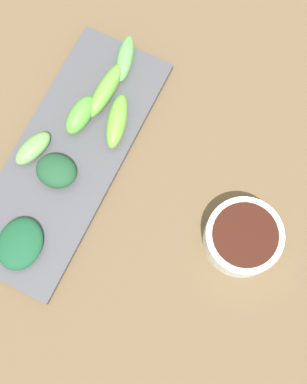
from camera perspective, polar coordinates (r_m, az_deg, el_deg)
tabletop at (r=0.77m, az=-2.47°, el=0.28°), size 2.10×2.10×0.02m
sauce_bowl at (r=0.73m, az=9.61°, el=-4.50°), size 0.10×0.10×0.05m
serving_plate at (r=0.77m, az=-9.03°, el=3.70°), size 0.15×0.39×0.01m
broccoli_stalk_0 at (r=0.77m, az=-12.68°, el=4.55°), size 0.05×0.07×0.02m
broccoli_stalk_1 at (r=0.80m, az=-3.05°, el=13.95°), size 0.04×0.08×0.02m
broccoli_leafy_2 at (r=0.75m, az=-10.28°, el=2.23°), size 0.06×0.05×0.03m
broccoli_stalk_3 at (r=0.77m, az=-7.78°, el=8.10°), size 0.03×0.06×0.03m
broccoli_leafy_4 at (r=0.74m, az=-14.00°, el=-5.34°), size 0.07×0.08×0.02m
broccoli_stalk_5 at (r=0.76m, az=-3.90°, el=7.51°), size 0.05×0.09×0.03m
broccoli_stalk_6 at (r=0.78m, az=-5.11°, el=10.71°), size 0.03×0.09×0.03m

